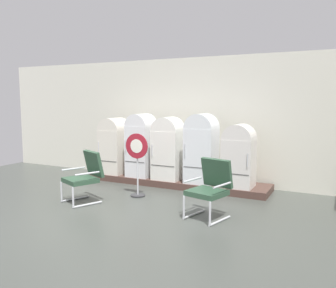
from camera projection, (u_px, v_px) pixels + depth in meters
name	position (u px, v px, depth m)	size (l,w,h in m)	color
ground	(98.00, 222.00, 6.16)	(12.00, 10.00, 0.05)	#424640
back_wall	(184.00, 119.00, 9.21)	(11.76, 0.12, 3.14)	silver
display_plinth	(174.00, 181.00, 8.83)	(4.70, 0.95, 0.16)	#4C342D
refrigerator_0	(114.00, 144.00, 9.38)	(0.63, 0.67, 1.46)	silver
refrigerator_1	(141.00, 143.00, 9.00)	(0.60, 0.67, 1.58)	white
refrigerator_2	(168.00, 147.00, 8.64)	(0.67, 0.61, 1.52)	white
refrigerator_3	(201.00, 146.00, 8.25)	(0.68, 0.63, 1.61)	white
refrigerator_4	(239.00, 154.00, 7.87)	(0.66, 0.61, 1.40)	silver
armchair_left	(85.00, 174.00, 7.27)	(0.84, 0.89, 1.04)	silver
armchair_right	(210.00, 186.00, 6.29)	(0.77, 0.83, 1.04)	silver
sign_stand	(137.00, 164.00, 7.66)	(0.54, 0.32, 1.37)	#2D2D30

